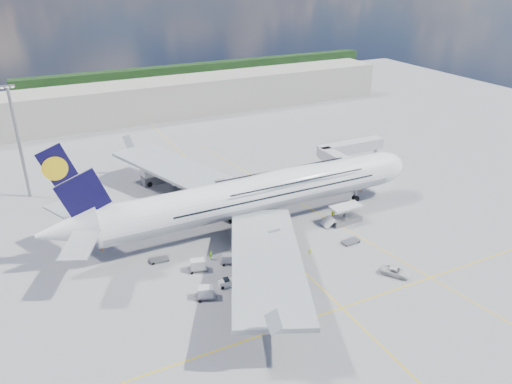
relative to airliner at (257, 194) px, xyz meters
name	(u,v)px	position (x,y,z in m)	size (l,w,h in m)	color
ground	(279,248)	(-0.26, -10.00, -6.87)	(300.00, 300.00, 0.00)	gray
taxi_line_main	(279,248)	(-0.26, -10.00, -6.86)	(0.25, 220.00, 0.01)	#DBB40B
taxi_line_cross	(342,308)	(-0.26, -30.00, -6.86)	(120.00, 0.25, 0.01)	#DBB40B
taxi_line_diag	(314,211)	(13.74, 0.00, -6.86)	(0.25, 100.00, 0.01)	#DBB40B
airliner	(257,194)	(0.00, 0.00, 0.00)	(77.26, 79.15, 23.71)	white
jet_bridge	(346,153)	(29.55, 10.94, -0.02)	(18.80, 12.10, 8.50)	#B7B7BC
cargo_loader	(344,217)	(16.56, -7.11, -5.62)	(8.53, 3.20, 3.67)	silver
light_mast	(19,141)	(-40.26, 35.00, 6.34)	(3.00, 0.70, 25.50)	gray
terminal	(143,101)	(-0.26, 85.00, -0.87)	(180.00, 16.00, 12.00)	#B2AD9E
tree_line	(206,72)	(39.74, 130.00, -2.87)	(160.00, 6.00, 8.00)	#193814
dolly_row_a	(206,292)	(-18.14, -18.27, -5.76)	(3.65, 2.75, 2.06)	gray
dolly_row_b	(198,265)	(-16.55, -10.31, -5.74)	(3.64, 2.56, 2.09)	gray
dolly_row_c	(228,259)	(-10.96, -10.57, -5.94)	(3.05, 2.35, 1.72)	gray
dolly_back	(159,259)	(-21.65, -4.48, -6.49)	(3.54, 2.23, 0.49)	gray
dolly_nose_far	(351,241)	(12.73, -14.56, -6.48)	(3.59, 2.14, 0.50)	gray
dolly_nose_near	(288,250)	(-0.10, -13.08, -5.70)	(3.78, 2.63, 2.17)	gray
baggage_tug	(226,283)	(-13.99, -16.81, -6.20)	(2.52, 1.34, 1.52)	white
catering_truck_inner	(191,177)	(-5.19, 24.78, -4.79)	(7.38, 2.94, 4.40)	gray
catering_truck_outer	(157,175)	(-12.08, 29.69, -4.78)	(7.82, 3.74, 4.50)	gray
service_van	(396,272)	(13.18, -26.76, -6.18)	(2.29, 4.97, 1.38)	silver
crew_nose	(328,192)	(20.83, 5.15, -5.98)	(0.65, 0.43, 1.78)	#EAFF1A
crew_loader	(350,204)	(21.51, -2.43, -5.89)	(0.95, 0.74, 1.96)	#BAEF19
crew_wing	(211,255)	(-13.23, -8.11, -6.02)	(0.99, 0.41, 1.69)	#A5F81A
crew_van	(333,214)	(15.54, -4.41, -5.99)	(0.86, 0.56, 1.77)	#E5FF1A
crew_tug	(310,252)	(3.28, -15.00, -6.11)	(0.98, 0.56, 1.52)	#D3EF19
cone_nose	(361,190)	(28.99, 3.49, -6.56)	(0.50, 0.50, 0.64)	orange
cone_wing_left_inner	(215,186)	(-0.34, 21.23, -6.61)	(0.42, 0.42, 0.53)	orange
cone_wing_left_outer	(134,209)	(-20.83, 17.57, -6.59)	(0.46, 0.46, 0.59)	orange
cone_wing_right_inner	(257,261)	(-6.31, -12.63, -6.61)	(0.42, 0.42, 0.54)	orange
cone_wing_right_outer	(238,318)	(-15.90, -25.40, -6.57)	(0.48, 0.48, 0.61)	orange
cone_tail	(102,249)	(-30.12, 3.87, -6.60)	(0.43, 0.43, 0.55)	orange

